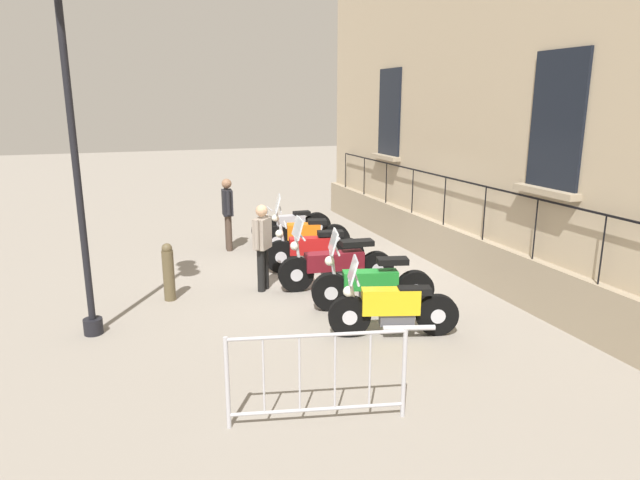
% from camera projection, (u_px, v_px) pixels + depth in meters
% --- Properties ---
extents(ground_plane, '(60.00, 60.00, 0.00)m').
position_uv_depth(ground_plane, '(339.00, 277.00, 10.99)').
color(ground_plane, gray).
extents(building_facade, '(0.82, 12.86, 6.68)m').
position_uv_depth(building_facade, '(467.00, 110.00, 11.08)').
color(building_facade, tan).
rests_on(building_facade, ground_plane).
extents(motorcycle_silver, '(1.99, 0.55, 0.89)m').
position_uv_depth(motorcycle_silver, '(292.00, 226.00, 13.57)').
color(motorcycle_silver, black).
rests_on(motorcycle_silver, ground_plane).
extents(motorcycle_orange, '(1.99, 0.80, 1.38)m').
position_uv_depth(motorcycle_orange, '(305.00, 236.00, 12.45)').
color(motorcycle_orange, black).
rests_on(motorcycle_orange, ground_plane).
extents(motorcycle_red, '(2.04, 0.72, 1.01)m').
position_uv_depth(motorcycle_red, '(314.00, 251.00, 11.29)').
color(motorcycle_red, black).
rests_on(motorcycle_red, ground_plane).
extents(motorcycle_maroon, '(2.20, 0.69, 1.37)m').
position_uv_depth(motorcycle_maroon, '(336.00, 265.00, 10.27)').
color(motorcycle_maroon, black).
rests_on(motorcycle_maroon, ground_plane).
extents(motorcycle_green, '(2.04, 0.80, 1.36)m').
position_uv_depth(motorcycle_green, '(372.00, 285.00, 9.26)').
color(motorcycle_green, black).
rests_on(motorcycle_green, ground_plane).
extents(motorcycle_yellow, '(1.89, 0.77, 1.21)m').
position_uv_depth(motorcycle_yellow, '(392.00, 309.00, 8.19)').
color(motorcycle_yellow, black).
rests_on(motorcycle_yellow, ground_plane).
extents(lamppost, '(0.40, 1.10, 5.15)m').
position_uv_depth(lamppost, '(63.00, 44.00, 7.34)').
color(lamppost, black).
rests_on(lamppost, ground_plane).
extents(crowd_barrier, '(1.91, 0.47, 1.05)m').
position_uv_depth(crowd_barrier, '(317.00, 375.00, 5.94)').
color(crowd_barrier, '#B7B7BF').
rests_on(crowd_barrier, ground_plane).
extents(bollard, '(0.20, 0.20, 1.03)m').
position_uv_depth(bollard, '(169.00, 272.00, 9.64)').
color(bollard, brown).
rests_on(bollard, ground_plane).
extents(pedestrian_standing, '(0.24, 0.53, 1.68)m').
position_uv_depth(pedestrian_standing, '(228.00, 210.00, 12.77)').
color(pedestrian_standing, '#47382D').
rests_on(pedestrian_standing, ground_plane).
extents(pedestrian_walking, '(0.40, 0.43, 1.60)m').
position_uv_depth(pedestrian_walking, '(262.00, 243.00, 10.06)').
color(pedestrian_walking, black).
rests_on(pedestrian_walking, ground_plane).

